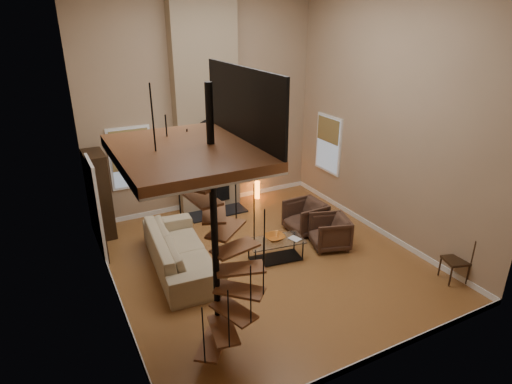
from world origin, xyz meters
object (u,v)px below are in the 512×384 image
armchair_near (308,216)px  sofa (180,250)px  coffee_table (276,247)px  accent_lamp (257,190)px  hutch (99,196)px  armchair_far (333,232)px  side_chair (461,256)px  floor_lamp (178,175)px

armchair_near → sofa: bearing=-88.8°
coffee_table → accent_lamp: bearing=69.2°
hutch → accent_lamp: size_ratio=4.12×
hutch → coffee_table: hutch is taller
sofa → armchair_near: sofa is taller
coffee_table → hutch: bearing=136.0°
armchair_far → coffee_table: size_ratio=0.65×
accent_lamp → side_chair: 5.56m
armchair_near → armchair_far: 0.91m
sofa → coffee_table: 1.97m
sofa → armchair_near: (3.20, 0.18, -0.04)m
hutch → sofa: hutch is taller
coffee_table → side_chair: size_ratio=1.33×
hutch → coffee_table: 4.20m
armchair_far → side_chair: 2.57m
accent_lamp → armchair_far: bearing=-85.8°
armchair_near → floor_lamp: (-2.68, 1.32, 1.06)m
hutch → sofa: 2.57m
hutch → floor_lamp: (1.64, -0.75, 0.46)m
armchair_near → side_chair: size_ratio=0.91×
floor_lamp → armchair_far: bearing=-39.1°
sofa → accent_lamp: (3.02, 2.42, -0.15)m
sofa → armchair_far: size_ratio=3.42×
sofa → side_chair: 5.44m
armchair_far → accent_lamp: 3.15m
hutch → accent_lamp: (4.15, 0.17, -0.70)m
floor_lamp → side_chair: bearing=-47.1°
hutch → coffee_table: bearing=-44.0°
sofa → floor_lamp: (0.51, 1.50, 1.02)m
armchair_near → accent_lamp: (-0.18, 2.24, -0.10)m
side_chair → hutch: bearing=138.0°
coffee_table → floor_lamp: size_ratio=0.72×
armchair_near → accent_lamp: 2.25m
hutch → floor_lamp: size_ratio=1.20×
side_chair → coffee_table: bearing=140.4°
armchair_near → floor_lamp: size_ratio=0.49×
accent_lamp → armchair_near: bearing=-85.5°
armchair_far → accent_lamp: armchair_far is taller
armchair_far → coffee_table: armchair_far is taller
armchair_far → side_chair: size_ratio=0.86×
armchair_far → side_chair: bearing=49.3°
armchair_near → side_chair: bearing=22.6°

